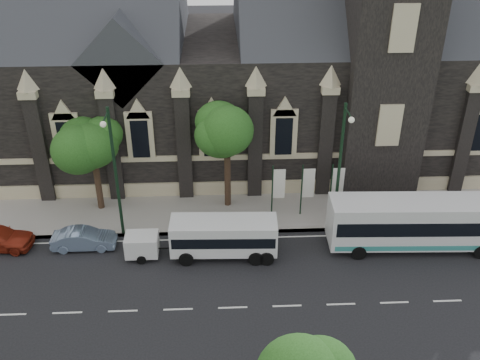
{
  "coord_description": "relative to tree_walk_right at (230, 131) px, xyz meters",
  "views": [
    {
      "loc": [
        2.4,
        -22.22,
        20.62
      ],
      "look_at": [
        3.67,
        6.0,
        4.66
      ],
      "focal_mm": 40.2,
      "sensor_mm": 36.0,
      "label": 1
    }
  ],
  "objects": [
    {
      "name": "ground",
      "position": [
        -3.21,
        -10.71,
        -5.82
      ],
      "size": [
        160.0,
        160.0,
        0.0
      ],
      "primitive_type": "plane",
      "color": "black",
      "rests_on": "ground"
    },
    {
      "name": "sidewalk",
      "position": [
        -3.21,
        -1.21,
        -5.74
      ],
      "size": [
        80.0,
        5.0,
        0.15
      ],
      "primitive_type": "cube",
      "color": "gray",
      "rests_on": "ground"
    },
    {
      "name": "museum",
      "position": [
        1.9,
        8.07,
        2.35
      ],
      "size": [
        40.0,
        17.7,
        29.9
      ],
      "color": "black",
      "rests_on": "ground"
    },
    {
      "name": "tree_walk_right",
      "position": [
        0.0,
        0.0,
        0.0
      ],
      "size": [
        4.08,
        4.08,
        7.8
      ],
      "color": "black",
      "rests_on": "ground"
    },
    {
      "name": "tree_walk_left",
      "position": [
        -9.01,
        -0.01,
        -0.08
      ],
      "size": [
        3.91,
        3.91,
        7.64
      ],
      "color": "black",
      "rests_on": "ground"
    },
    {
      "name": "street_lamp_near",
      "position": [
        6.79,
        -3.62,
        -0.71
      ],
      "size": [
        0.36,
        1.88,
        9.0
      ],
      "color": "black",
      "rests_on": "ground"
    },
    {
      "name": "street_lamp_mid",
      "position": [
        -7.21,
        -3.62,
        -0.71
      ],
      "size": [
        0.36,
        1.88,
        9.0
      ],
      "color": "black",
      "rests_on": "ground"
    },
    {
      "name": "banner_flag_left",
      "position": [
        3.08,
        -1.71,
        -3.43
      ],
      "size": [
        0.9,
        0.1,
        4.0
      ],
      "color": "black",
      "rests_on": "ground"
    },
    {
      "name": "banner_flag_center",
      "position": [
        5.08,
        -1.71,
        -3.43
      ],
      "size": [
        0.9,
        0.1,
        4.0
      ],
      "color": "black",
      "rests_on": "ground"
    },
    {
      "name": "banner_flag_right",
      "position": [
        7.08,
        -1.71,
        -3.43
      ],
      "size": [
        0.9,
        0.1,
        4.0
      ],
      "color": "black",
      "rests_on": "ground"
    },
    {
      "name": "tour_coach",
      "position": [
        11.84,
        -5.64,
        -3.97
      ],
      "size": [
        11.71,
        3.03,
        3.39
      ],
      "rotation": [
        0.0,
        0.0,
        -0.03
      ],
      "color": "silver",
      "rests_on": "ground"
    },
    {
      "name": "shuttle_bus",
      "position": [
        -0.57,
        -5.92,
        -4.36
      ],
      "size": [
        6.57,
        2.52,
        2.51
      ],
      "rotation": [
        0.0,
        0.0,
        -0.03
      ],
      "color": "silver",
      "rests_on": "ground"
    },
    {
      "name": "box_trailer",
      "position": [
        -5.65,
        -5.84,
        -4.94
      ],
      "size": [
        2.9,
        1.7,
        1.55
      ],
      "rotation": [
        0.0,
        0.0,
        0.0
      ],
      "color": "silver",
      "rests_on": "ground"
    },
    {
      "name": "sedan",
      "position": [
        -9.45,
        -4.77,
        -5.16
      ],
      "size": [
        4.03,
        1.46,
        1.32
      ],
      "primitive_type": "imported",
      "rotation": [
        0.0,
        0.0,
        1.59
      ],
      "color": "#7388A7",
      "rests_on": "ground"
    }
  ]
}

